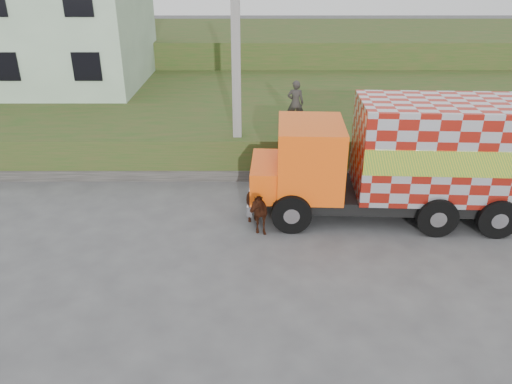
{
  "coord_description": "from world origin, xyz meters",
  "views": [
    {
      "loc": [
        -0.36,
        -12.4,
        7.32
      ],
      "look_at": [
        -0.34,
        0.33,
        1.3
      ],
      "focal_mm": 35.0,
      "sensor_mm": 36.0,
      "label": 1
    }
  ],
  "objects_px": {
    "cargo_truck": "(402,159)",
    "pedestrian": "(295,103)",
    "utility_pole": "(236,63)",
    "cow": "(253,207)"
  },
  "relations": [
    {
      "from": "utility_pole",
      "to": "pedestrian",
      "type": "bearing_deg",
      "value": 31.35
    },
    {
      "from": "cow",
      "to": "pedestrian",
      "type": "relative_size",
      "value": 0.94
    },
    {
      "from": "cow",
      "to": "cargo_truck",
      "type": "bearing_deg",
      "value": -10.69
    },
    {
      "from": "cargo_truck",
      "to": "cow",
      "type": "bearing_deg",
      "value": -166.25
    },
    {
      "from": "pedestrian",
      "to": "utility_pole",
      "type": "bearing_deg",
      "value": 38.94
    },
    {
      "from": "utility_pole",
      "to": "cargo_truck",
      "type": "relative_size",
      "value": 0.97
    },
    {
      "from": "utility_pole",
      "to": "cow",
      "type": "xyz_separation_m",
      "value": [
        0.56,
        -4.01,
        -3.4
      ]
    },
    {
      "from": "utility_pole",
      "to": "cow",
      "type": "bearing_deg",
      "value": -82.08
    },
    {
      "from": "cargo_truck",
      "to": "pedestrian",
      "type": "height_order",
      "value": "cargo_truck"
    },
    {
      "from": "cargo_truck",
      "to": "utility_pole",
      "type": "bearing_deg",
      "value": 150.75
    }
  ]
}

